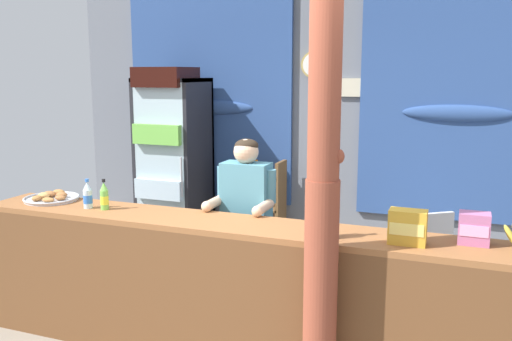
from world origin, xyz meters
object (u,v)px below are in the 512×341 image
object	(u,v)px
stall_counter	(219,281)
timber_post	(323,190)
soda_bottle_lime_soda	(104,197)
soda_bottle_grape_soda	(329,217)
snack_box_choco_powder	(408,227)
shopkeeper	(246,212)
snack_box_wafer	(474,228)
soda_bottle_water	(88,196)
pastry_tray	(51,198)
bottle_shelf_rack	(261,210)
plastic_lawn_chair	(420,251)
drink_fridge	(173,157)

from	to	relation	value
stall_counter	timber_post	xyz separation A→B (m)	(0.76, -0.26, 0.74)
timber_post	stall_counter	bearing A→B (deg)	161.47
soda_bottle_lime_soda	soda_bottle_grape_soda	bearing A→B (deg)	-3.08
stall_counter	snack_box_choco_powder	bearing A→B (deg)	2.52
shopkeeper	snack_box_wafer	world-z (taller)	shopkeeper
snack_box_choco_powder	snack_box_wafer	world-z (taller)	snack_box_choco_powder
stall_counter	snack_box_wafer	bearing A→B (deg)	7.03
stall_counter	timber_post	size ratio (longest dim) A/B	1.37
timber_post	soda_bottle_grape_soda	world-z (taller)	timber_post
shopkeeper	soda_bottle_grape_soda	xyz separation A→B (m)	(0.78, -0.57, 0.18)
soda_bottle_water	pastry_tray	distance (m)	0.45
soda_bottle_grape_soda	shopkeeper	bearing A→B (deg)	143.75
bottle_shelf_rack	shopkeeper	bearing A→B (deg)	-73.69
shopkeeper	snack_box_wafer	bearing A→B (deg)	-13.40
timber_post	snack_box_wafer	size ratio (longest dim) A/B	14.82
snack_box_choco_powder	pastry_tray	world-z (taller)	snack_box_choco_powder
bottle_shelf_rack	pastry_tray	size ratio (longest dim) A/B	2.58
timber_post	plastic_lawn_chair	distance (m)	1.98
snack_box_choco_powder	pastry_tray	bearing A→B (deg)	177.16
shopkeeper	pastry_tray	size ratio (longest dim) A/B	3.51
soda_bottle_lime_soda	shopkeeper	bearing A→B (deg)	27.23
plastic_lawn_chair	soda_bottle_grape_soda	bearing A→B (deg)	-106.98
plastic_lawn_chair	bottle_shelf_rack	bearing A→B (deg)	161.72
plastic_lawn_chair	drink_fridge	bearing A→B (deg)	172.15
soda_bottle_grape_soda	soda_bottle_lime_soda	world-z (taller)	soda_bottle_grape_soda
soda_bottle_grape_soda	pastry_tray	xyz separation A→B (m)	(-2.29, 0.18, -0.11)
soda_bottle_water	snack_box_wafer	size ratio (longest dim) A/B	1.18
plastic_lawn_chair	snack_box_choco_powder	distance (m)	1.55
drink_fridge	plastic_lawn_chair	xyz separation A→B (m)	(2.58, -0.36, -0.62)
drink_fridge	snack_box_wafer	world-z (taller)	drink_fridge
timber_post	snack_box_wafer	bearing A→B (deg)	29.12
soda_bottle_water	snack_box_choco_powder	bearing A→B (deg)	-0.84
timber_post	shopkeeper	xyz separation A→B (m)	(-0.80, 0.83, -0.40)
plastic_lawn_chair	shopkeeper	distance (m)	1.59
bottle_shelf_rack	snack_box_choco_powder	distance (m)	2.64
shopkeeper	soda_bottle_grape_soda	bearing A→B (deg)	-36.25
bottle_shelf_rack	snack_box_choco_powder	xyz separation A→B (m)	(1.67, -1.98, 0.52)
shopkeeper	bottle_shelf_rack	bearing A→B (deg)	106.31
drink_fridge	bottle_shelf_rack	world-z (taller)	drink_fridge
pastry_tray	timber_post	bearing A→B (deg)	-10.90
stall_counter	shopkeeper	size ratio (longest dim) A/B	2.56
stall_counter	soda_bottle_grape_soda	xyz separation A→B (m)	(0.74, 0.01, 0.52)
timber_post	soda_bottle_water	xyz separation A→B (m)	(-1.88, 0.34, -0.26)
plastic_lawn_chair	soda_bottle_water	distance (m)	2.76
plastic_lawn_chair	snack_box_choco_powder	size ratio (longest dim) A/B	3.96
timber_post	bottle_shelf_rack	distance (m)	2.71
snack_box_choco_powder	plastic_lawn_chair	bearing A→B (deg)	90.52
stall_counter	snack_box_choco_powder	size ratio (longest dim) A/B	17.70
soda_bottle_grape_soda	snack_box_wafer	xyz separation A→B (m)	(0.83, 0.19, -0.04)
drink_fridge	soda_bottle_lime_soda	xyz separation A→B (m)	(0.41, -1.74, -0.02)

